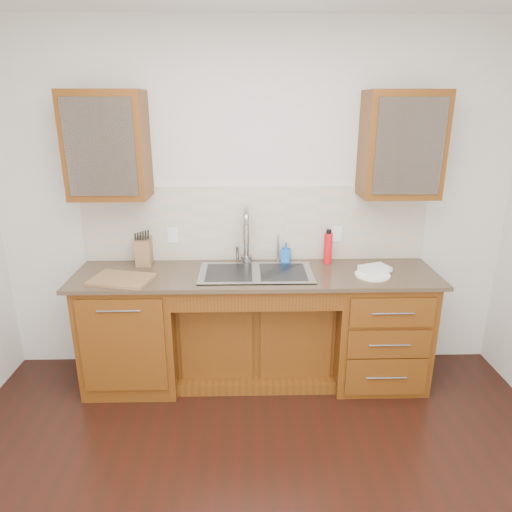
{
  "coord_description": "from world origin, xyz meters",
  "views": [
    {
      "loc": [
        -0.08,
        -1.75,
        2.11
      ],
      "look_at": [
        0.0,
        1.4,
        1.05
      ],
      "focal_mm": 32.0,
      "sensor_mm": 36.0,
      "label": 1
    }
  ],
  "objects_px": {
    "knife_block": "(144,251)",
    "cutting_board": "(122,279)",
    "plate": "(372,275)",
    "soap_bottle": "(286,252)",
    "water_bottle": "(328,248)"
  },
  "relations": [
    {
      "from": "plate",
      "to": "knife_block",
      "type": "bearing_deg",
      "value": 169.7
    },
    {
      "from": "soap_bottle",
      "to": "cutting_board",
      "type": "bearing_deg",
      "value": -151.7
    },
    {
      "from": "knife_block",
      "to": "cutting_board",
      "type": "distance_m",
      "value": 0.39
    },
    {
      "from": "soap_bottle",
      "to": "plate",
      "type": "distance_m",
      "value": 0.7
    },
    {
      "from": "knife_block",
      "to": "water_bottle",
      "type": "bearing_deg",
      "value": -3.49
    },
    {
      "from": "knife_block",
      "to": "cutting_board",
      "type": "height_order",
      "value": "knife_block"
    },
    {
      "from": "water_bottle",
      "to": "plate",
      "type": "bearing_deg",
      "value": -45.5
    },
    {
      "from": "knife_block",
      "to": "cutting_board",
      "type": "bearing_deg",
      "value": -106.61
    },
    {
      "from": "plate",
      "to": "cutting_board",
      "type": "distance_m",
      "value": 1.81
    },
    {
      "from": "cutting_board",
      "to": "soap_bottle",
      "type": "bearing_deg",
      "value": 17.45
    },
    {
      "from": "soap_bottle",
      "to": "knife_block",
      "type": "distance_m",
      "value": 1.11
    },
    {
      "from": "water_bottle",
      "to": "knife_block",
      "type": "height_order",
      "value": "water_bottle"
    },
    {
      "from": "plate",
      "to": "knife_block",
      "type": "xyz_separation_m",
      "value": [
        -1.72,
        0.31,
        0.1
      ]
    },
    {
      "from": "plate",
      "to": "water_bottle",
      "type": "bearing_deg",
      "value": 134.5
    },
    {
      "from": "knife_block",
      "to": "soap_bottle",
      "type": "bearing_deg",
      "value": -1.7
    }
  ]
}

